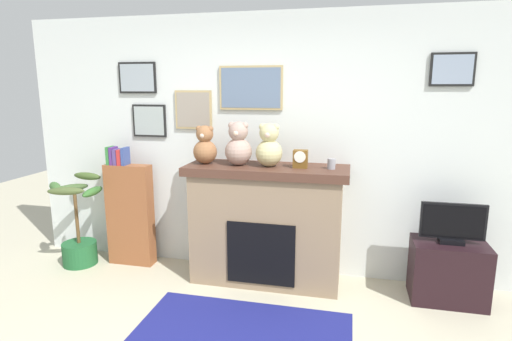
{
  "coord_description": "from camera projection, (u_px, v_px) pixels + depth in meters",
  "views": [
    {
      "loc": [
        0.82,
        -2.07,
        1.89
      ],
      "look_at": [
        -0.05,
        1.68,
        1.11
      ],
      "focal_mm": 28.88,
      "sensor_mm": 36.0,
      "label": 1
    }
  ],
  "objects": [
    {
      "name": "teddy_bear_brown",
      "position": [
        269.0,
        147.0,
        3.83
      ],
      "size": [
        0.25,
        0.25,
        0.41
      ],
      "color": "#C1B881",
      "rests_on": "fireplace"
    },
    {
      "name": "bookshelf",
      "position": [
        130.0,
        212.0,
        4.4
      ],
      "size": [
        0.49,
        0.16,
        1.28
      ],
      "color": "brown",
      "rests_on": "ground_plane"
    },
    {
      "name": "mantel_clock",
      "position": [
        300.0,
        159.0,
        3.79
      ],
      "size": [
        0.13,
        0.1,
        0.17
      ],
      "color": "brown",
      "rests_on": "fireplace"
    },
    {
      "name": "area_rug",
      "position": [
        242.0,
        332.0,
        3.22
      ],
      "size": [
        1.69,
        0.93,
        0.01
      ],
      "primitive_type": "cube",
      "color": "navy",
      "rests_on": "ground_plane"
    },
    {
      "name": "back_wall",
      "position": [
        267.0,
        145.0,
        4.19
      ],
      "size": [
        5.2,
        0.15,
        2.6
      ],
      "color": "silver",
      "rests_on": "ground_plane"
    },
    {
      "name": "teddy_bear_cream",
      "position": [
        205.0,
        147.0,
        3.98
      ],
      "size": [
        0.23,
        0.23,
        0.37
      ],
      "color": "#8F5F3C",
      "rests_on": "fireplace"
    },
    {
      "name": "fireplace",
      "position": [
        266.0,
        223.0,
        4.01
      ],
      "size": [
        1.54,
        0.58,
        1.16
      ],
      "color": "#886F56",
      "rests_on": "ground_plane"
    },
    {
      "name": "teddy_bear_tan",
      "position": [
        238.0,
        146.0,
        3.9
      ],
      "size": [
        0.26,
        0.26,
        0.42
      ],
      "color": "tan",
      "rests_on": "fireplace"
    },
    {
      "name": "candle_jar",
      "position": [
        331.0,
        164.0,
        3.73
      ],
      "size": [
        0.07,
        0.07,
        0.1
      ],
      "primitive_type": "cylinder",
      "color": "gray",
      "rests_on": "fireplace"
    },
    {
      "name": "tv_stand",
      "position": [
        448.0,
        272.0,
        3.67
      ],
      "size": [
        0.63,
        0.4,
        0.55
      ],
      "primitive_type": "cube",
      "color": "black",
      "rests_on": "ground_plane"
    },
    {
      "name": "potted_plant",
      "position": [
        78.0,
        232.0,
        4.41
      ],
      "size": [
        0.56,
        0.58,
        0.98
      ],
      "color": "#1E592D",
      "rests_on": "ground_plane"
    },
    {
      "name": "television",
      "position": [
        453.0,
        224.0,
        3.58
      ],
      "size": [
        0.54,
        0.14,
        0.36
      ],
      "color": "black",
      "rests_on": "tv_stand"
    }
  ]
}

